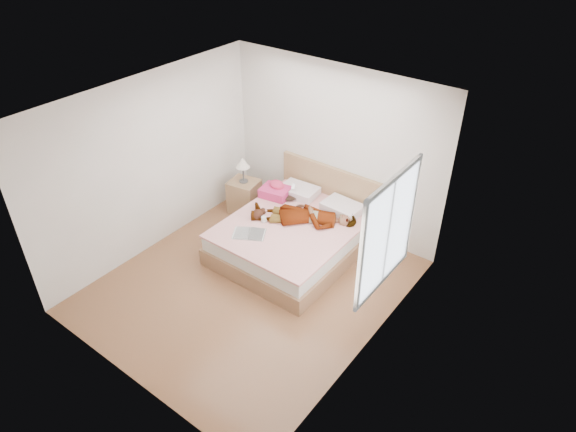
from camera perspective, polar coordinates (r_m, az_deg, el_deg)
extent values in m
plane|color=#4B2C17|center=(7.16, -4.14, -7.70)|extent=(4.00, 4.00, 0.00)
imported|color=white|center=(7.47, 1.83, 0.32)|extent=(1.64, 1.24, 0.21)
ellipsoid|color=black|center=(8.09, 0.39, 2.68)|extent=(0.45, 0.55, 0.08)
cube|color=silver|center=(7.94, 0.58, 3.30)|extent=(0.09, 0.11, 0.05)
plane|color=white|center=(5.78, -5.20, 11.97)|extent=(4.00, 4.00, 0.00)
plane|color=silver|center=(7.78, 5.16, 7.46)|extent=(3.60, 0.00, 3.60)
plane|color=silver|center=(5.37, -18.86, -8.26)|extent=(3.60, 0.00, 3.60)
plane|color=silver|center=(7.55, -15.04, 5.51)|extent=(0.00, 4.00, 4.00)
plane|color=white|center=(5.55, 9.61, -5.03)|extent=(0.00, 4.00, 4.00)
cube|color=white|center=(5.66, 11.05, -1.81)|extent=(0.02, 1.10, 1.30)
cube|color=silver|center=(5.24, 8.09, -4.78)|extent=(0.04, 0.06, 1.42)
cube|color=silver|center=(6.11, 13.58, 0.75)|extent=(0.04, 0.06, 1.42)
cube|color=silver|center=(6.08, 10.36, -7.02)|extent=(0.04, 1.22, 0.06)
cube|color=silver|center=(5.30, 11.84, 4.17)|extent=(0.04, 1.22, 0.06)
cube|color=silver|center=(5.66, 11.02, -1.79)|extent=(0.03, 0.04, 1.30)
cube|color=olive|center=(7.65, 0.45, -3.21)|extent=(1.78, 2.08, 0.26)
cube|color=silver|center=(7.51, 0.46, -1.75)|extent=(1.70, 2.00, 0.22)
cube|color=silver|center=(7.43, 0.46, -0.97)|extent=(1.74, 2.04, 0.03)
cube|color=olive|center=(8.13, 4.72, 2.31)|extent=(1.80, 0.07, 1.00)
cube|color=white|center=(8.08, 1.24, 2.81)|extent=(0.61, 0.44, 0.13)
cube|color=white|center=(7.71, 6.06, 0.94)|extent=(0.60, 0.43, 0.13)
cube|color=#D4396C|center=(8.03, -1.41, 2.69)|extent=(0.50, 0.43, 0.14)
ellipsoid|color=#DC3B5E|center=(8.04, -1.26, 3.49)|extent=(0.30, 0.25, 0.13)
cube|color=silver|center=(7.23, -4.36, -2.00)|extent=(0.53, 0.48, 0.01)
cube|color=white|center=(7.25, -5.25, -1.86)|extent=(0.34, 0.37, 0.02)
cube|color=#282828|center=(7.21, -3.46, -2.00)|extent=(0.34, 0.37, 0.02)
cylinder|color=silver|center=(7.46, -2.71, -0.35)|extent=(0.09, 0.09, 0.08)
torus|color=white|center=(7.43, -2.52, -0.46)|extent=(0.06, 0.02, 0.06)
cylinder|color=black|center=(7.44, -2.72, -0.13)|extent=(0.07, 0.07, 0.00)
ellipsoid|color=black|center=(7.53, -3.45, 0.21)|extent=(0.20, 0.22, 0.13)
ellipsoid|color=beige|center=(7.51, -3.55, 0.24)|extent=(0.11, 0.12, 0.07)
sphere|color=black|center=(7.56, -2.82, 0.53)|extent=(0.10, 0.10, 0.10)
sphere|color=pink|center=(7.59, -2.78, 0.86)|extent=(0.04, 0.04, 0.04)
sphere|color=pink|center=(7.54, -2.47, 0.61)|extent=(0.04, 0.04, 0.04)
ellipsoid|color=black|center=(7.57, -3.94, 0.11)|extent=(0.05, 0.07, 0.03)
ellipsoid|color=black|center=(7.48, -3.47, -0.29)|extent=(0.05, 0.07, 0.03)
cube|color=olive|center=(8.52, -4.86, 2.19)|extent=(0.52, 0.48, 0.56)
cylinder|color=#4A4A4A|center=(8.37, -4.95, 3.89)|extent=(0.17, 0.17, 0.02)
cylinder|color=#454545|center=(8.30, -5.00, 4.75)|extent=(0.03, 0.03, 0.29)
cone|color=white|center=(8.21, -5.07, 5.93)|extent=(0.26, 0.26, 0.16)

